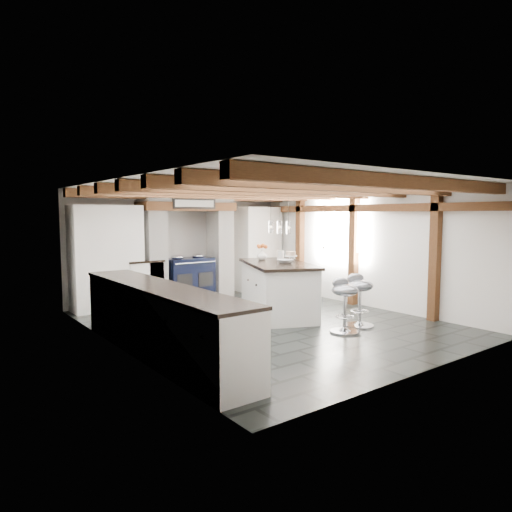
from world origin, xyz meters
TOP-DOWN VIEW (x-y plane):
  - ground at (0.00, 0.00)m, footprint 6.00×6.00m
  - room_shell at (-0.61, 1.42)m, footprint 6.00×6.03m
  - range_cooker at (0.00, 2.68)m, footprint 1.00×0.63m
  - kitchen_island at (0.53, 0.32)m, footprint 1.70×2.19m
  - bar_stool_near at (1.07, -1.11)m, footprint 0.55×0.55m
  - bar_stool_far at (0.59, -1.23)m, footprint 0.51×0.51m

SIDE VIEW (x-z plane):
  - ground at x=0.00m, z-range 0.00..0.00m
  - range_cooker at x=0.00m, z-range -0.03..0.96m
  - kitchen_island at x=0.53m, z-range -0.15..1.14m
  - bar_stool_far at x=0.59m, z-range 0.10..0.95m
  - bar_stool_near at x=1.07m, z-range 0.10..0.97m
  - room_shell at x=-0.61m, z-range -1.93..4.07m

